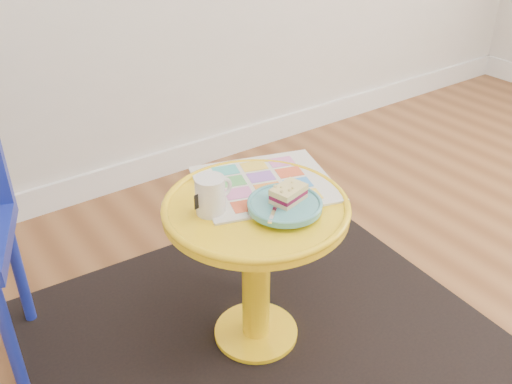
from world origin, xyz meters
TOP-DOWN VIEW (x-y plane):
  - room_walls at (-0.99, 0.99)m, footprint 4.00×4.00m
  - rug at (-0.62, 0.94)m, footprint 1.36×1.18m
  - side_table at (-0.62, 0.94)m, footprint 0.49×0.49m
  - newspaper at (-0.54, 1.01)m, footprint 0.44×0.41m
  - mug at (-0.73, 0.98)m, footprint 0.11×0.08m
  - plate at (-0.58, 0.87)m, footprint 0.19×0.19m
  - cake_slice at (-0.56, 0.87)m, footprint 0.10×0.08m
  - fork at (-0.61, 0.87)m, footprint 0.12×0.11m

SIDE VIEW (x-z plane):
  - rug at x=-0.62m, z-range 0.00..0.01m
  - room_walls at x=-0.99m, z-range -1.94..2.06m
  - side_table at x=-0.62m, z-range 0.10..0.57m
  - newspaper at x=-0.54m, z-range 0.47..0.47m
  - plate at x=-0.58m, z-range 0.48..0.50m
  - fork at x=-0.61m, z-range 0.49..0.50m
  - cake_slice at x=-0.56m, z-range 0.50..0.53m
  - mug at x=-0.73m, z-range 0.47..0.57m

